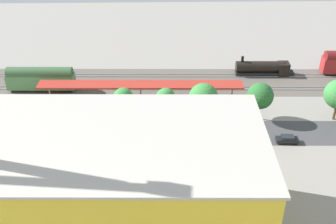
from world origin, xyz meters
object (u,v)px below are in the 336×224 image
Objects in this scene: parked_car_5 at (114,139)px; box_truck_1 at (63,153)px; street_tree_3 at (203,98)px; parked_car_2 at (214,139)px; street_tree_0 at (123,98)px; locomotive at (265,68)px; parked_car_6 at (77,140)px; freight_coach_far at (41,78)px; box_truck_2 at (158,160)px; parked_car_4 at (147,139)px; box_truck_0 at (136,160)px; platform_canopy_near at (140,85)px; parked_car_3 at (180,139)px; street_tree_4 at (260,96)px; street_tree_2 at (166,98)px; traffic_light at (150,129)px; parked_car_1 at (248,138)px; construction_building at (119,188)px; parked_car_0 at (287,139)px.

box_truck_1 is at bearing 31.35° from parked_car_5.
box_truck_1 is at bearing 25.67° from street_tree_3.
street_tree_0 is at bearing -25.99° from parked_car_2.
parked_car_2 is 20.11m from parked_car_5.
parked_car_2 is 0.50× the size of street_tree_3.
locomotive is 3.23× the size of parked_car_6.
box_truck_2 is at bearing 133.09° from freight_coach_far.
parked_car_4 is 0.50× the size of box_truck_0.
box_truck_2 is at bearing 98.96° from platform_canopy_near.
box_truck_0 is (1.98, 7.73, 0.90)m from parked_car_4.
locomotive is at bearing -130.74° from box_truck_0.
street_tree_4 reaches higher than parked_car_3.
box_truck_0 reaches higher than parked_car_6.
locomotive is 2.05× the size of street_tree_0.
street_tree_4 is (-19.96, 0.95, 0.78)m from street_tree_2.
traffic_light reaches higher than platform_canopy_near.
parked_car_6 is at bearing 12.14° from street_tree_4.
street_tree_4 is (-25.77, -15.87, 4.09)m from box_truck_0.
box_truck_0 is at bearing 147.10° from parked_car_6.
parked_car_1 is 33.68m from construction_building.
parked_car_0 is 27.45m from traffic_light.
parked_car_2 is 13.63m from box_truck_2.
parked_car_3 is at bearing 51.76° from locomotive.
street_tree_2 reaches higher than parked_car_1.
parked_car_4 is at bearing 44.42° from locomotive.
freight_coach_far is 1.91× the size of street_tree_4.
box_truck_2 reaches higher than parked_car_6.
locomotive reaches higher than parked_car_5.
box_truck_1 is 41.78m from street_tree_4.
parked_car_3 is 0.55× the size of street_tree_3.
street_tree_2 is (-7.20, -31.91, -3.59)m from construction_building.
parked_car_0 is 27.88m from parked_car_4.
parked_car_6 is (41.83, -0.74, 0.03)m from parked_car_0.
parked_car_0 is 34.59m from parked_car_5.
box_truck_0 is 1.19× the size of street_tree_2.
street_tree_0 is at bearing -37.94° from parked_car_3.
traffic_light is at bearing 112.31° from parked_car_4.
traffic_light is (-4.01, -21.24, -4.38)m from construction_building.
street_tree_4 is (-39.33, -13.48, 4.10)m from box_truck_1.
traffic_light is (-5.80, 10.43, -1.02)m from street_tree_0.
construction_building is (3.37, 22.81, 7.80)m from parked_car_4.
parked_car_0 is at bearing 148.82° from platform_canopy_near.
box_truck_0 reaches higher than parked_car_1.
box_truck_1 is (22.13, 5.04, 0.80)m from parked_car_3.
platform_canopy_near is 19.00m from traffic_light.
parked_car_2 is 0.99× the size of parked_car_5.
parked_car_0 is 1.06× the size of parked_car_4.
box_truck_0 is 0.87× the size of box_truck_2.
locomotive is 49.02m from box_truck_0.
street_tree_0 is at bearing -3.66° from street_tree_3.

